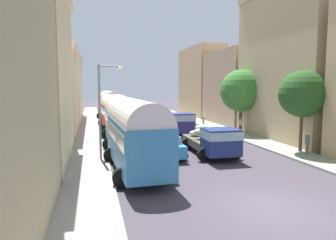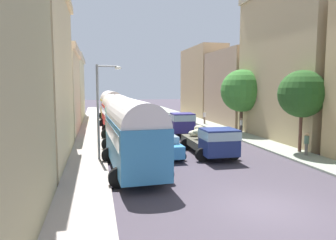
{
  "view_description": "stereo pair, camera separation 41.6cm",
  "coord_description": "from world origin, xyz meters",
  "px_view_note": "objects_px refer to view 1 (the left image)",
  "views": [
    {
      "loc": [
        -6.99,
        -11.0,
        4.94
      ],
      "look_at": [
        0.0,
        17.65,
        1.73
      ],
      "focal_mm": 33.46,
      "sensor_mm": 36.0,
      "label": 1
    },
    {
      "loc": [
        -6.59,
        -11.1,
        4.94
      ],
      "look_at": [
        0.0,
        17.65,
        1.73
      ],
      "focal_mm": 33.46,
      "sensor_mm": 36.0,
      "label": 2
    }
  ],
  "objects_px": {
    "car_0": "(162,120)",
    "streetlamp_near": "(103,104)",
    "car_3": "(139,126)",
    "pedestrian_1": "(241,125)",
    "parked_bus_3": "(109,105)",
    "cargo_truck_0": "(213,140)",
    "car_1": "(153,115)",
    "parked_bus_0": "(136,132)",
    "pedestrian_0": "(307,142)",
    "parked_bus_2": "(114,111)",
    "car_2": "(166,146)",
    "cargo_truck_1": "(179,122)",
    "parked_bus_1": "(121,118)",
    "pedestrian_2": "(203,117)"
  },
  "relations": [
    {
      "from": "parked_bus_1",
      "to": "pedestrian_2",
      "type": "height_order",
      "value": "parked_bus_1"
    },
    {
      "from": "parked_bus_3",
      "to": "cargo_truck_0",
      "type": "height_order",
      "value": "parked_bus_3"
    },
    {
      "from": "parked_bus_0",
      "to": "car_1",
      "type": "bearing_deg",
      "value": 76.94
    },
    {
      "from": "parked_bus_0",
      "to": "cargo_truck_1",
      "type": "relative_size",
      "value": 1.14
    },
    {
      "from": "parked_bus_1",
      "to": "car_3",
      "type": "bearing_deg",
      "value": 68.43
    },
    {
      "from": "cargo_truck_1",
      "to": "pedestrian_1",
      "type": "relative_size",
      "value": 4.39
    },
    {
      "from": "streetlamp_near",
      "to": "parked_bus_0",
      "type": "bearing_deg",
      "value": -62.33
    },
    {
      "from": "parked_bus_2",
      "to": "cargo_truck_1",
      "type": "distance_m",
      "value": 7.93
    },
    {
      "from": "parked_bus_2",
      "to": "streetlamp_near",
      "type": "relative_size",
      "value": 1.47
    },
    {
      "from": "parked_bus_0",
      "to": "parked_bus_3",
      "type": "distance_m",
      "value": 27.0
    },
    {
      "from": "cargo_truck_1",
      "to": "streetlamp_near",
      "type": "relative_size",
      "value": 1.17
    },
    {
      "from": "pedestrian_2",
      "to": "cargo_truck_0",
      "type": "bearing_deg",
      "value": -108.05
    },
    {
      "from": "car_3",
      "to": "car_0",
      "type": "bearing_deg",
      "value": 52.69
    },
    {
      "from": "parked_bus_2",
      "to": "car_2",
      "type": "xyz_separation_m",
      "value": [
        2.58,
        -14.68,
        -1.38
      ]
    },
    {
      "from": "cargo_truck_1",
      "to": "pedestrian_1",
      "type": "height_order",
      "value": "cargo_truck_1"
    },
    {
      "from": "parked_bus_1",
      "to": "pedestrian_0",
      "type": "xyz_separation_m",
      "value": [
        12.19,
        -7.86,
        -1.27
      ]
    },
    {
      "from": "parked_bus_2",
      "to": "streetlamp_near",
      "type": "height_order",
      "value": "streetlamp_near"
    },
    {
      "from": "cargo_truck_0",
      "to": "car_0",
      "type": "distance_m",
      "value": 17.02
    },
    {
      "from": "car_0",
      "to": "parked_bus_0",
      "type": "bearing_deg",
      "value": -106.65
    },
    {
      "from": "cargo_truck_1",
      "to": "pedestrian_2",
      "type": "relative_size",
      "value": 4.13
    },
    {
      "from": "parked_bus_2",
      "to": "car_1",
      "type": "relative_size",
      "value": 2.11
    },
    {
      "from": "parked_bus_3",
      "to": "car_1",
      "type": "distance_m",
      "value": 6.33
    },
    {
      "from": "parked_bus_0",
      "to": "pedestrian_2",
      "type": "xyz_separation_m",
      "value": [
        11.46,
        20.13,
        -1.3
      ]
    },
    {
      "from": "parked_bus_1",
      "to": "cargo_truck_1",
      "type": "height_order",
      "value": "parked_bus_1"
    },
    {
      "from": "parked_bus_2",
      "to": "pedestrian_2",
      "type": "height_order",
      "value": "parked_bus_2"
    },
    {
      "from": "cargo_truck_1",
      "to": "car_0",
      "type": "height_order",
      "value": "cargo_truck_1"
    },
    {
      "from": "car_3",
      "to": "pedestrian_1",
      "type": "relative_size",
      "value": 2.24
    },
    {
      "from": "pedestrian_0",
      "to": "pedestrian_2",
      "type": "distance_m",
      "value": 19.01
    },
    {
      "from": "parked_bus_3",
      "to": "car_2",
      "type": "xyz_separation_m",
      "value": [
        2.58,
        -23.68,
        -1.55
      ]
    },
    {
      "from": "pedestrian_0",
      "to": "pedestrian_1",
      "type": "height_order",
      "value": "pedestrian_0"
    },
    {
      "from": "car_0",
      "to": "streetlamp_near",
      "type": "xyz_separation_m",
      "value": [
        -7.58,
        -16.54,
        3.01
      ]
    },
    {
      "from": "parked_bus_2",
      "to": "pedestrian_1",
      "type": "distance_m",
      "value": 14.0
    },
    {
      "from": "parked_bus_2",
      "to": "cargo_truck_0",
      "type": "height_order",
      "value": "parked_bus_2"
    },
    {
      "from": "parked_bus_3",
      "to": "pedestrian_2",
      "type": "relative_size",
      "value": 5.28
    },
    {
      "from": "parked_bus_0",
      "to": "parked_bus_1",
      "type": "height_order",
      "value": "parked_bus_0"
    },
    {
      "from": "car_2",
      "to": "pedestrian_0",
      "type": "height_order",
      "value": "pedestrian_0"
    },
    {
      "from": "car_3",
      "to": "pedestrian_1",
      "type": "xyz_separation_m",
      "value": [
        10.02,
        -3.45,
        0.25
      ]
    },
    {
      "from": "cargo_truck_0",
      "to": "car_2",
      "type": "bearing_deg",
      "value": 169.39
    },
    {
      "from": "car_1",
      "to": "pedestrian_0",
      "type": "height_order",
      "value": "pedestrian_0"
    },
    {
      "from": "car_2",
      "to": "parked_bus_3",
      "type": "bearing_deg",
      "value": 96.22
    },
    {
      "from": "parked_bus_0",
      "to": "car_2",
      "type": "relative_size",
      "value": 1.96
    },
    {
      "from": "parked_bus_0",
      "to": "pedestrian_0",
      "type": "xyz_separation_m",
      "value": [
        12.19,
        1.14,
        -1.31
      ]
    },
    {
      "from": "car_0",
      "to": "car_3",
      "type": "xyz_separation_m",
      "value": [
        -3.44,
        -4.51,
        -0.04
      ]
    },
    {
      "from": "streetlamp_near",
      "to": "car_2",
      "type": "bearing_deg",
      "value": 1.6
    },
    {
      "from": "car_3",
      "to": "pedestrian_0",
      "type": "relative_size",
      "value": 2.16
    },
    {
      "from": "parked_bus_1",
      "to": "car_0",
      "type": "bearing_deg",
      "value": 61.21
    },
    {
      "from": "parked_bus_2",
      "to": "cargo_truck_0",
      "type": "distance_m",
      "value": 16.37
    },
    {
      "from": "cargo_truck_0",
      "to": "streetlamp_near",
      "type": "xyz_separation_m",
      "value": [
        -7.47,
        0.48,
        2.62
      ]
    },
    {
      "from": "car_0",
      "to": "parked_bus_3",
      "type": "bearing_deg",
      "value": 129.12
    },
    {
      "from": "car_3",
      "to": "pedestrian_2",
      "type": "bearing_deg",
      "value": 28.58
    }
  ]
}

